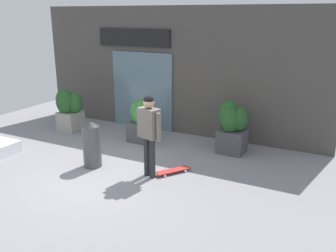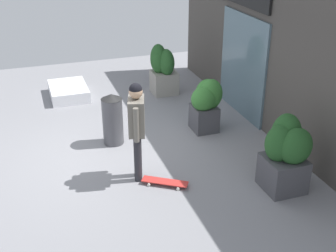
% 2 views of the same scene
% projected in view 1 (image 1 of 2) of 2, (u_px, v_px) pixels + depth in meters
% --- Properties ---
extents(ground_plane, '(12.00, 12.00, 0.00)m').
position_uv_depth(ground_plane, '(102.00, 174.00, 7.95)').
color(ground_plane, gray).
extents(building_facade, '(8.75, 0.31, 3.52)m').
position_uv_depth(building_facade, '(173.00, 71.00, 10.39)').
color(building_facade, '#4C4742').
rests_on(building_facade, ground_plane).
extents(skateboarder, '(0.60, 0.38, 1.75)m').
position_uv_depth(skateboarder, '(149.00, 128.00, 7.51)').
color(skateboarder, '#28282D').
rests_on(skateboarder, ground_plane).
extents(skateboard, '(0.59, 0.77, 0.08)m').
position_uv_depth(skateboard, '(173.00, 171.00, 7.95)').
color(skateboard, red).
rests_on(skateboard, ground_plane).
extents(planter_box_left, '(0.76, 0.63, 1.27)m').
position_uv_depth(planter_box_left, '(69.00, 110.00, 10.66)').
color(planter_box_left, gray).
rests_on(planter_box_left, ground_plane).
extents(planter_box_right, '(0.61, 0.69, 1.14)m').
position_uv_depth(planter_box_right, '(140.00, 118.00, 9.80)').
color(planter_box_right, '#47474C').
rests_on(planter_box_right, ground_plane).
extents(planter_box_mid, '(0.72, 0.72, 1.29)m').
position_uv_depth(planter_box_mid, '(232.00, 126.00, 9.02)').
color(planter_box_mid, '#47474C').
rests_on(planter_box_mid, ground_plane).
extents(trash_bin, '(0.41, 0.41, 1.05)m').
position_uv_depth(trash_bin, '(92.00, 144.00, 8.19)').
color(trash_bin, '#4C4C51').
rests_on(trash_bin, ground_plane).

